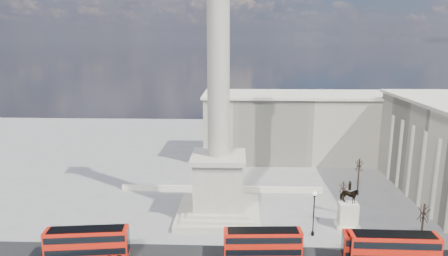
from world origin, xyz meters
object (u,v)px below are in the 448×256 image
object	(u,v)px
red_bus_b	(263,244)
pedestrian_crossing	(276,231)
equestrian_statue	(348,211)
pedestrian_standing	(346,242)
red_bus_a	(88,243)
red_bus_d	(384,249)
pedestrian_walking	(353,246)
red_bus_c	(394,249)
victorian_lamp	(314,210)
nelsons_column	(219,142)

from	to	relation	value
red_bus_b	pedestrian_crossing	distance (m)	7.34
equestrian_statue	pedestrian_crossing	size ratio (longest dim) A/B	4.76
pedestrian_standing	red_bus_a	bearing A→B (deg)	5.50
red_bus_d	pedestrian_crossing	world-z (taller)	red_bus_d
red_bus_d	pedestrian_crossing	bearing A→B (deg)	156.96
pedestrian_standing	red_bus_b	bearing A→B (deg)	14.55
red_bus_a	pedestrian_crossing	xyz separation A→B (m)	(26.39, 7.71, -1.54)
pedestrian_walking	red_bus_c	bearing A→B (deg)	-59.15
red_bus_c	victorian_lamp	bearing A→B (deg)	138.33
red_bus_d	red_bus_a	bearing A→B (deg)	-173.78
red_bus_c	equestrian_statue	bearing A→B (deg)	105.35
red_bus_b	pedestrian_crossing	world-z (taller)	red_bus_b
red_bus_c	victorian_lamp	world-z (taller)	victorian_lamp
red_bus_c	equestrian_statue	world-z (taller)	equestrian_statue
equestrian_statue	pedestrian_crossing	xyz separation A→B (m)	(-11.75, -3.41, -1.87)
nelsons_column	red_bus_d	world-z (taller)	nelsons_column
red_bus_a	pedestrian_standing	bearing A→B (deg)	0.08
pedestrian_standing	pedestrian_walking	bearing A→B (deg)	122.25
red_bus_c	red_bus_a	bearing A→B (deg)	-179.62
victorian_lamp	equestrian_statue	world-z (taller)	equestrian_statue
nelsons_column	red_bus_d	size ratio (longest dim) A/B	4.60
nelsons_column	red_bus_c	bearing A→B (deg)	-32.23
victorian_lamp	equestrian_statue	distance (m)	7.01
red_bus_c	red_bus_b	bearing A→B (deg)	176.73
red_bus_a	victorian_lamp	world-z (taller)	victorian_lamp
pedestrian_crossing	red_bus_d	bearing A→B (deg)	-169.40
red_bus_d	pedestrian_standing	world-z (taller)	red_bus_d
red_bus_b	pedestrian_standing	xyz separation A→B (m)	(12.19, 3.50, -1.31)
pedestrian_crossing	pedestrian_standing	bearing A→B (deg)	-158.86
red_bus_c	pedestrian_crossing	world-z (taller)	red_bus_c
pedestrian_walking	pedestrian_standing	world-z (taller)	pedestrian_standing
pedestrian_walking	nelsons_column	bearing A→B (deg)	131.16
nelsons_column	victorian_lamp	xyz separation A→B (m)	(14.87, -6.81, -8.71)
nelsons_column	pedestrian_walking	xyz separation A→B (m)	(19.73, -11.50, -12.09)
victorian_lamp	pedestrian_standing	xyz separation A→B (m)	(4.11, -3.57, -3.26)
red_bus_c	pedestrian_walking	distance (m)	5.75
victorian_lamp	pedestrian_standing	size ratio (longest dim) A/B	3.77
red_bus_d	pedestrian_walking	world-z (taller)	red_bus_d
nelsons_column	red_bus_d	bearing A→B (deg)	-32.73
red_bus_b	pedestrian_crossing	size ratio (longest dim) A/B	6.52
victorian_lamp	red_bus_d	bearing A→B (deg)	-44.64
pedestrian_standing	red_bus_d	bearing A→B (deg)	130.42
equestrian_statue	nelsons_column	bearing A→B (deg)	170.03
equestrian_statue	red_bus_a	bearing A→B (deg)	-163.75
red_bus_d	victorian_lamp	size ratio (longest dim) A/B	1.52
pedestrian_standing	pedestrian_crossing	bearing A→B (deg)	-20.03
red_bus_d	victorian_lamp	world-z (taller)	victorian_lamp
equestrian_statue	red_bus_d	bearing A→B (deg)	-80.22
red_bus_a	equestrian_statue	bearing A→B (deg)	9.35
red_bus_c	equestrian_statue	size ratio (longest dim) A/B	1.48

